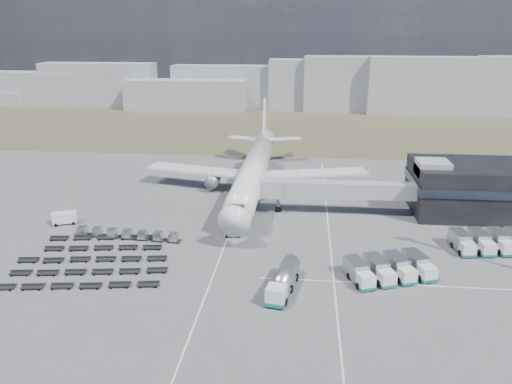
{
  "coord_description": "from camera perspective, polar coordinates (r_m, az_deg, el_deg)",
  "views": [
    {
      "loc": [
        11.13,
        -74.25,
        35.48
      ],
      "look_at": [
        1.65,
        20.51,
        4.0
      ],
      "focal_mm": 35.0,
      "sensor_mm": 36.0,
      "label": 1
    }
  ],
  "objects": [
    {
      "name": "pushback_tug",
      "position": [
        89.22,
        -2.69,
        -4.69
      ],
      "size": [
        3.13,
        2.04,
        1.36
      ],
      "primitive_type": "cube",
      "rotation": [
        0.0,
        0.0,
        0.14
      ],
      "color": "silver",
      "rests_on": "ground"
    },
    {
      "name": "terminal",
      "position": [
        109.1,
        25.08,
        0.43
      ],
      "size": [
        30.4,
        16.4,
        11.0
      ],
      "color": "black",
      "rests_on": "ground"
    },
    {
      "name": "jet_bridge",
      "position": [
        99.56,
        8.18,
        0.31
      ],
      "size": [
        30.3,
        3.8,
        7.05
      ],
      "color": "#939399",
      "rests_on": "ground"
    },
    {
      "name": "uld_row",
      "position": [
        90.94,
        -14.49,
        -4.67
      ],
      "size": [
        19.45,
        2.89,
        1.5
      ],
      "rotation": [
        0.0,
        0.0,
        -0.08
      ],
      "color": "black",
      "rests_on": "ground"
    },
    {
      "name": "skyline",
      "position": [
        228.68,
        0.74,
        11.87
      ],
      "size": [
        294.47,
        23.0,
        24.28
      ],
      "color": "#9498A2",
      "rests_on": "ground"
    },
    {
      "name": "service_trucks_far",
      "position": [
        92.39,
        25.26,
        -5.16
      ],
      "size": [
        12.98,
        8.29,
        2.71
      ],
      "rotation": [
        0.0,
        0.0,
        0.13
      ],
      "color": "silver",
      "rests_on": "ground"
    },
    {
      "name": "baggage_dollies",
      "position": [
        84.11,
        -18.23,
        -7.37
      ],
      "size": [
        25.74,
        21.66,
        0.74
      ],
      "rotation": [
        0.0,
        0.0,
        0.14
      ],
      "color": "black",
      "rests_on": "ground"
    },
    {
      "name": "grass_strip",
      "position": [
        187.96,
        2.23,
        7.4
      ],
      "size": [
        420.0,
        90.0,
        0.01
      ],
      "primitive_type": "cube",
      "color": "#47422B",
      "rests_on": "ground"
    },
    {
      "name": "service_trucks_near",
      "position": [
        77.38,
        14.99,
        -8.46
      ],
      "size": [
        13.71,
        10.45,
        2.7
      ],
      "rotation": [
        0.0,
        0.0,
        0.35
      ],
      "color": "silver",
      "rests_on": "ground"
    },
    {
      "name": "lane_markings",
      "position": [
        85.02,
        4.3,
        -6.43
      ],
      "size": [
        47.12,
        110.0,
        0.01
      ],
      "color": "silver",
      "rests_on": "ground"
    },
    {
      "name": "utility_van",
      "position": [
        101.19,
        -21.03,
        -2.81
      ],
      "size": [
        4.82,
        3.57,
        2.34
      ],
      "primitive_type": "cube",
      "rotation": [
        0.0,
        0.0,
        0.41
      ],
      "color": "silver",
      "rests_on": "ground"
    },
    {
      "name": "ground",
      "position": [
        83.04,
        -2.56,
        -7.02
      ],
      "size": [
        420.0,
        420.0,
        0.0
      ],
      "primitive_type": "plane",
      "color": "#565659",
      "rests_on": "ground"
    },
    {
      "name": "airliner",
      "position": [
        111.37,
        -0.24,
        2.57
      ],
      "size": [
        51.59,
        64.53,
        17.62
      ],
      "color": "silver",
      "rests_on": "ground"
    },
    {
      "name": "catering_truck",
      "position": [
        106.38,
        -0.21,
        -0.26
      ],
      "size": [
        4.86,
        7.46,
        3.18
      ],
      "rotation": [
        0.0,
        0.0,
        -0.32
      ],
      "color": "silver",
      "rests_on": "ground"
    },
    {
      "name": "fuel_tanker",
      "position": [
        71.26,
        3.14,
        -10.03
      ],
      "size": [
        4.58,
        10.83,
        3.4
      ],
      "rotation": [
        0.0,
        0.0,
        -0.19
      ],
      "color": "silver",
      "rests_on": "ground"
    }
  ]
}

